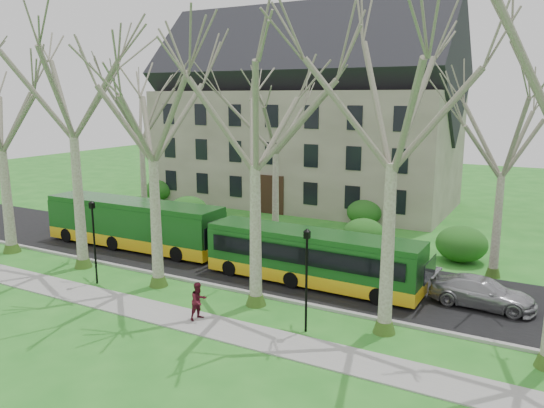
{
  "coord_description": "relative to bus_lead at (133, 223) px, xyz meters",
  "views": [
    {
      "loc": [
        14.59,
        -19.65,
        9.61
      ],
      "look_at": [
        2.22,
        3.0,
        4.32
      ],
      "focal_mm": 35.0,
      "sensor_mm": 36.0,
      "label": 1
    }
  ],
  "objects": [
    {
      "name": "tree_row_verge",
      "position": [
        8.91,
        -4.61,
        5.38
      ],
      "size": [
        49.0,
        7.0,
        14.0
      ],
      "color": "gray",
      "rests_on": "ground"
    },
    {
      "name": "bus_lead",
      "position": [
        0.0,
        0.0,
        0.0
      ],
      "size": [
        12.52,
        2.76,
        3.12
      ],
      "primitive_type": null,
      "rotation": [
        0.0,
        0.0,
        0.01
      ],
      "color": "#17511A",
      "rests_on": "road"
    },
    {
      "name": "ground",
      "position": [
        8.91,
        -4.91,
        -1.62
      ],
      "size": [
        120.0,
        120.0,
        0.0
      ],
      "primitive_type": "plane",
      "color": "#257922",
      "rests_on": "ground"
    },
    {
      "name": "building",
      "position": [
        2.91,
        19.09,
        6.45
      ],
      "size": [
        26.5,
        12.2,
        16.0
      ],
      "color": "gray",
      "rests_on": "ground"
    },
    {
      "name": "lamp_row",
      "position": [
        8.91,
        -5.91,
        0.95
      ],
      "size": [
        36.22,
        0.22,
        4.3
      ],
      "color": "black",
      "rests_on": "ground"
    },
    {
      "name": "road",
      "position": [
        8.91,
        0.59,
        -1.59
      ],
      "size": [
        80.0,
        8.0,
        0.06
      ],
      "primitive_type": "cube",
      "color": "black",
      "rests_on": "ground"
    },
    {
      "name": "sedan",
      "position": [
        20.95,
        0.29,
        -0.88
      ],
      "size": [
        4.75,
        2.09,
        1.36
      ],
      "primitive_type": "imported",
      "rotation": [
        0.0,
        0.0,
        1.53
      ],
      "color": "#A3A3A7",
      "rests_on": "road"
    },
    {
      "name": "pedestrian_b",
      "position": [
        10.35,
        -7.12,
        -0.73
      ],
      "size": [
        0.84,
        0.96,
        1.66
      ],
      "primitive_type": "imported",
      "rotation": [
        0.0,
        0.0,
        1.27
      ],
      "color": "#521220",
      "rests_on": "sidewalk"
    },
    {
      "name": "sidewalk",
      "position": [
        8.91,
        -7.41,
        -1.59
      ],
      "size": [
        70.0,
        2.0,
        0.06
      ],
      "primitive_type": "cube",
      "color": "gray",
      "rests_on": "ground"
    },
    {
      "name": "hedges",
      "position": [
        4.25,
        9.09,
        -0.62
      ],
      "size": [
        30.6,
        8.6,
        2.0
      ],
      "color": "#1A5C1B",
      "rests_on": "ground"
    },
    {
      "name": "tree_row_far",
      "position": [
        7.58,
        6.09,
        4.38
      ],
      "size": [
        33.0,
        7.0,
        12.0
      ],
      "color": "gray",
      "rests_on": "ground"
    },
    {
      "name": "bus_follow",
      "position": [
        12.77,
        -0.7,
        -0.14
      ],
      "size": [
        11.42,
        2.59,
        2.84
      ],
      "primitive_type": null,
      "rotation": [
        0.0,
        0.0,
        -0.02
      ],
      "color": "#17511A",
      "rests_on": "road"
    },
    {
      "name": "curb",
      "position": [
        8.91,
        -3.41,
        -1.55
      ],
      "size": [
        80.0,
        0.25,
        0.14
      ],
      "primitive_type": "cube",
      "color": "#A5A39E",
      "rests_on": "ground"
    }
  ]
}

